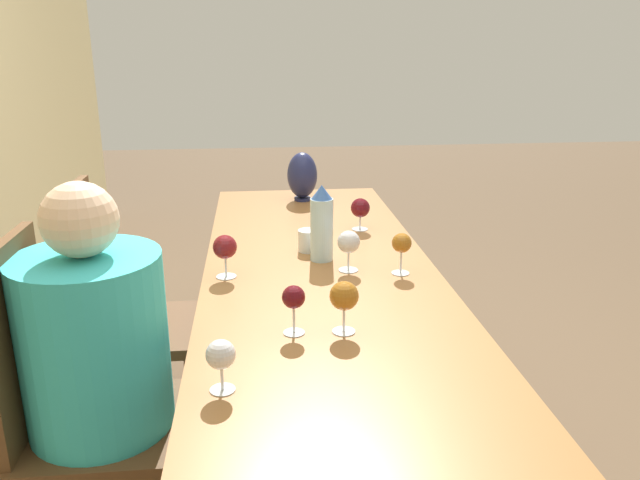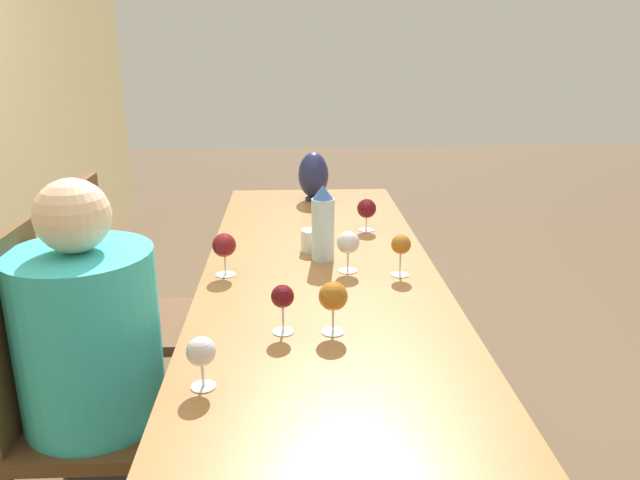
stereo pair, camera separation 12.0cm
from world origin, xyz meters
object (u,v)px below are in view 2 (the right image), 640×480
object	(u,v)px
wine_glass_1	(201,353)
wine_glass_4	(401,246)
water_bottle	(323,224)
wine_glass_6	(348,243)
water_tumbler	(311,240)
vase	(313,175)
person_near	(99,371)
wine_glass_0	(333,297)
wine_glass_3	(224,246)
chair_near	(68,397)
wine_glass_5	(367,209)
wine_glass_2	(283,298)
chair_far	(124,307)

from	to	relation	value
wine_glass_1	wine_glass_4	bearing A→B (deg)	-39.76
water_bottle	wine_glass_6	distance (m)	0.15
water_tumbler	water_bottle	bearing A→B (deg)	-158.96
wine_glass_1	vase	bearing A→B (deg)	-10.35
wine_glass_6	person_near	world-z (taller)	person_near
water_tumbler	wine_glass_1	world-z (taller)	wine_glass_1
vase	person_near	world-z (taller)	person_near
wine_glass_4	person_near	distance (m)	1.03
wine_glass_0	wine_glass_6	world-z (taller)	wine_glass_0
water_bottle	wine_glass_3	xyz separation A→B (m)	(-0.14, 0.34, -0.03)
vase	wine_glass_6	world-z (taller)	vase
water_tumbler	chair_near	world-z (taller)	chair_near
wine_glass_1	wine_glass_5	distance (m)	1.33
vase	wine_glass_3	distance (m)	1.08
water_tumbler	wine_glass_0	size ratio (longest dim) A/B	0.56
water_bottle	wine_glass_2	xyz separation A→B (m)	(-0.59, 0.14, -0.03)
chair_far	wine_glass_5	bearing A→B (deg)	-73.04
wine_glass_2	person_near	size ratio (longest dim) A/B	0.12
wine_glass_1	wine_glass_3	bearing A→B (deg)	1.54
vase	chair_far	distance (m)	1.16
wine_glass_2	chair_near	size ratio (longest dim) A/B	0.14
wine_glass_4	chair_far	world-z (taller)	chair_far
chair_near	wine_glass_2	bearing A→B (deg)	-92.19
wine_glass_6	wine_glass_1	bearing A→B (deg)	151.52
water_bottle	wine_glass_5	size ratio (longest dim) A/B	2.06
wine_glass_2	person_near	bearing A→B (deg)	87.41
wine_glass_6	chair_near	world-z (taller)	chair_near
water_tumbler	wine_glass_5	bearing A→B (deg)	-43.24
wine_glass_2	chair_near	xyz separation A→B (m)	(0.02, 0.62, -0.31)
water_bottle	wine_glass_5	world-z (taller)	water_bottle
water_tumbler	wine_glass_0	distance (m)	0.70
vase	chair_near	size ratio (longest dim) A/B	0.24
wine_glass_3	chair_far	size ratio (longest dim) A/B	0.15
water_bottle	wine_glass_4	bearing A→B (deg)	-123.65
water_bottle	water_tumbler	world-z (taller)	water_bottle
wine_glass_2	wine_glass_3	xyz separation A→B (m)	(0.45, 0.20, 0.00)
chair_far	wine_glass_6	bearing A→B (deg)	-102.60
wine_glass_2	person_near	distance (m)	0.57
water_bottle	wine_glass_5	xyz separation A→B (m)	(0.36, -0.20, -0.04)
water_bottle	wine_glass_1	distance (m)	0.93
chair_near	person_near	bearing A→B (deg)	-90.00
water_bottle	wine_glass_1	size ratio (longest dim) A/B	2.20
wine_glass_2	wine_glass_3	bearing A→B (deg)	24.30
wine_glass_6	person_near	distance (m)	0.89
wine_glass_2	person_near	xyz separation A→B (m)	(0.02, 0.52, -0.22)
water_bottle	vase	bearing A→B (deg)	0.18
water_bottle	wine_glass_0	size ratio (longest dim) A/B	1.89
wine_glass_4	chair_near	xyz separation A→B (m)	(-0.40, 1.02, -0.31)
chair_far	wine_glass_4	bearing A→B (deg)	-103.08
wine_glass_1	wine_glass_2	bearing A→B (deg)	-33.57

